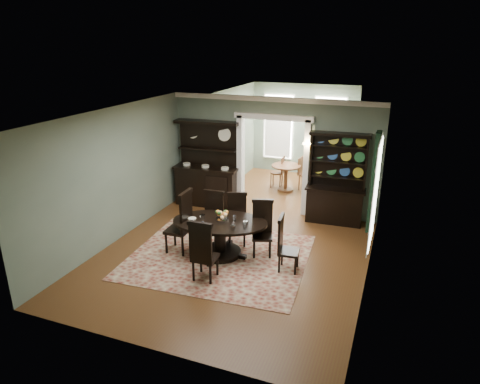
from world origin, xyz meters
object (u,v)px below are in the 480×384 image
Objects in this scene: sideboard at (207,176)px; parlor_table at (286,174)px; dining_table at (220,231)px; welsh_dresser at (336,191)px.

parlor_table is at bearing 41.99° from sideboard.
sideboard reaches higher than parlor_table.
dining_table is 0.98× the size of welsh_dresser.
welsh_dresser is (3.49, 0.03, 0.01)m from sideboard.
welsh_dresser is 2.52m from parlor_table.
sideboard is at bearing 108.30° from dining_table.
sideboard is 3.49m from welsh_dresser.
welsh_dresser is (1.96, 2.68, 0.27)m from dining_table.
parlor_table is at bearing 75.51° from dining_table.
welsh_dresser is at bearing 42.02° from dining_table.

